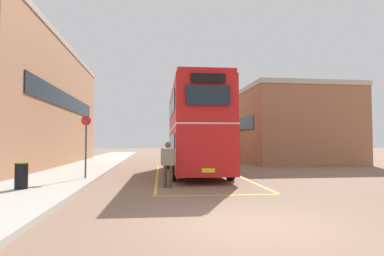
{
  "coord_description": "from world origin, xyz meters",
  "views": [
    {
      "loc": [
        -2.07,
        -6.44,
        1.74
      ],
      "look_at": [
        0.36,
        12.66,
        2.6
      ],
      "focal_mm": 29.61,
      "sensor_mm": 36.0,
      "label": 1
    }
  ],
  "objects": [
    {
      "name": "pedestrian_boarding",
      "position": [
        -1.45,
        5.73,
        1.02
      ],
      "size": [
        0.56,
        0.37,
        1.74
      ],
      "color": "#473828",
      "rests_on": "ground"
    },
    {
      "name": "depot_building_right",
      "position": [
        9.67,
        21.46,
        3.13
      ],
      "size": [
        8.47,
        13.71,
        6.25
      ],
      "color": "#9E6647",
      "rests_on": "ground"
    },
    {
      "name": "litter_bin",
      "position": [
        -6.48,
        5.07,
        0.6
      ],
      "size": [
        0.45,
        0.45,
        0.91
      ],
      "color": "black",
      "rests_on": "sidewalk_left"
    },
    {
      "name": "double_decker_bus",
      "position": [
        0.29,
        10.95,
        2.51
      ],
      "size": [
        3.11,
        10.4,
        4.75
      ],
      "color": "black",
      "rests_on": "ground"
    },
    {
      "name": "bay_marking_yellow",
      "position": [
        0.26,
        9.02,
        0.0
      ],
      "size": [
        4.62,
        12.44,
        0.01
      ],
      "color": "gold",
      "rests_on": "ground"
    },
    {
      "name": "sidewalk_left",
      "position": [
        -6.5,
        16.8,
        0.07
      ],
      "size": [
        4.0,
        57.6,
        0.14
      ],
      "primitive_type": "cube",
      "color": "#B2ADA3",
      "rests_on": "ground"
    },
    {
      "name": "ground_plane",
      "position": [
        0.0,
        14.4,
        0.0
      ],
      "size": [
        135.6,
        135.6,
        0.0
      ],
      "primitive_type": "plane",
      "color": "#846651"
    },
    {
      "name": "bus_stop_sign",
      "position": [
        -4.99,
        8.16,
        1.81
      ],
      "size": [
        0.44,
        0.12,
        2.78
      ],
      "color": "#4C4C51",
      "rests_on": "sidewalk_left"
    },
    {
      "name": "brick_building_left",
      "position": [
        -10.84,
        17.16,
        4.4
      ],
      "size": [
        5.61,
        20.75,
        8.79
      ],
      "color": "#AD7A56",
      "rests_on": "ground"
    },
    {
      "name": "single_deck_bus",
      "position": [
        3.51,
        26.67,
        1.64
      ],
      "size": [
        2.85,
        8.54,
        3.02
      ],
      "color": "black",
      "rests_on": "ground"
    }
  ]
}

